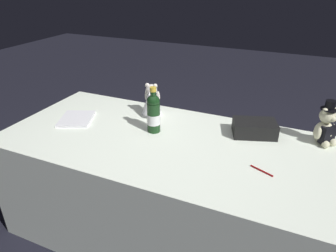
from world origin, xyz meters
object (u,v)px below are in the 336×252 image
Objects in this scene: signing_pen at (261,170)px; champagne_bottle at (154,113)px; teddy_bear_bride at (151,102)px; gift_case_black at (254,128)px; guestbook at (76,119)px; teddy_bear_groom at (326,127)px.

champagne_bottle is at bearing 165.80° from signing_pen.
signing_pen is at bearing -25.43° from teddy_bear_bride.
champagne_bottle is (0.13, -0.22, 0.03)m from teddy_bear_bride.
signing_pen is at bearing -75.14° from gift_case_black.
champagne_bottle is 0.64m from gift_case_black.
guestbook is at bearing -147.05° from teddy_bear_bride.
teddy_bear_bride is 0.92× the size of guestbook.
champagne_bottle is 0.74m from signing_pen.
gift_case_black is at bearing 18.95° from champagne_bottle.
teddy_bear_bride reaches higher than gift_case_black.
signing_pen is 0.43× the size of gift_case_black.
champagne_bottle is (-1.00, -0.27, 0.02)m from teddy_bear_groom.
gift_case_black is (-0.10, 0.39, 0.04)m from signing_pen.
gift_case_black is at bearing -0.79° from teddy_bear_bride.
champagne_bottle reaches higher than gift_case_black.
teddy_bear_groom is 0.41m from gift_case_black.
teddy_bear_bride is (-1.13, -0.05, -0.01)m from teddy_bear_groom.
guestbook is at bearing -166.73° from gift_case_black.
teddy_bear_groom reaches higher than gift_case_black.
teddy_bear_groom is 1.17× the size of teddy_bear_bride.
guestbook is (-1.57, -0.34, -0.10)m from teddy_bear_groom.
champagne_bottle is at bearing -15.38° from guestbook.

